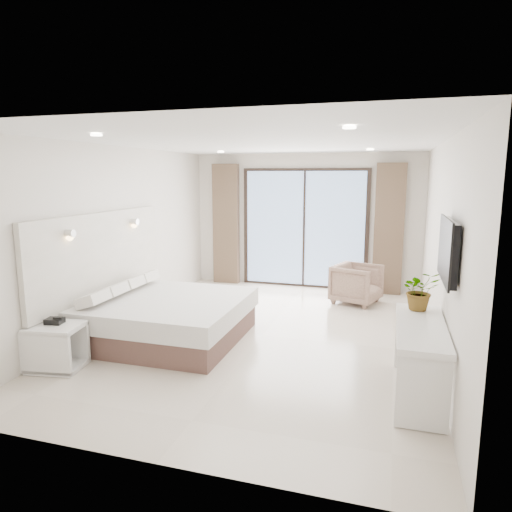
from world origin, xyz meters
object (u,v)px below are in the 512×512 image
object	(u,v)px
nightstand	(56,347)
armchair	(357,282)
bed	(166,317)
console_desk	(420,344)

from	to	relation	value
nightstand	armchair	distance (m)	5.04
armchair	bed	bearing A→B (deg)	155.07
console_desk	armchair	bearing A→B (deg)	104.74
console_desk	bed	bearing A→B (deg)	166.91
console_desk	armchair	size ratio (longest dim) A/B	2.00
nightstand	armchair	world-z (taller)	armchair
bed	armchair	bearing A→B (deg)	47.36
nightstand	console_desk	bearing A→B (deg)	-1.91
bed	console_desk	size ratio (longest dim) A/B	1.35
console_desk	nightstand	bearing A→B (deg)	-172.66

